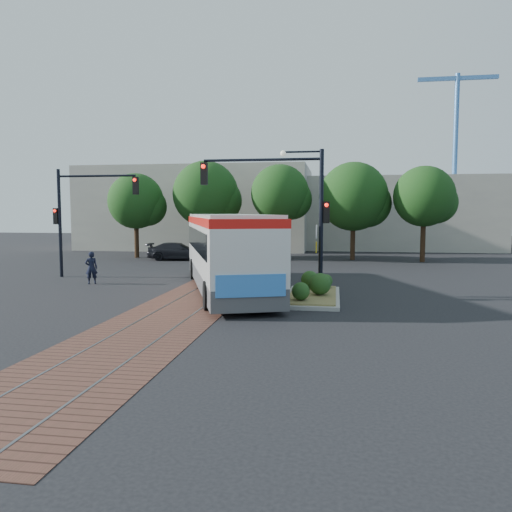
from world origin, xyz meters
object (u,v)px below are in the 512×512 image
object	(u,v)px
city_bus	(226,248)
traffic_island	(314,291)
signal_pole_left	(78,208)
parked_car	(178,251)
officer	(91,268)
signal_pole_main	(292,199)

from	to	relation	value
city_bus	traffic_island	distance (m)	4.78
traffic_island	signal_pole_left	world-z (taller)	signal_pole_left
traffic_island	parked_car	distance (m)	18.98
traffic_island	officer	bearing A→B (deg)	167.24
city_bus	officer	xyz separation A→B (m)	(-7.17, 0.79, -1.14)
city_bus	officer	size ratio (longest dim) A/B	8.09
city_bus	signal_pole_left	bearing A→B (deg)	141.35
parked_car	signal_pole_left	bearing A→B (deg)	160.23
signal_pole_left	traffic_island	bearing A→B (deg)	-20.36
traffic_island	signal_pole_left	bearing A→B (deg)	159.64
signal_pole_left	officer	bearing A→B (deg)	-51.10
city_bus	signal_pole_main	size ratio (longest dim) A/B	2.22
city_bus	traffic_island	bearing A→B (deg)	-42.81
traffic_island	officer	xyz separation A→B (m)	(-11.30, 2.56, 0.49)
city_bus	signal_pole_main	world-z (taller)	signal_pole_main
signal_pole_left	officer	size ratio (longest dim) A/B	3.65
signal_pole_left	officer	distance (m)	4.27
signal_pole_main	signal_pole_left	xyz separation A→B (m)	(-12.23, 4.80, -0.29)
city_bus	signal_pole_left	distance (m)	9.77
parked_car	city_bus	bearing A→B (deg)	-161.44
signal_pole_left	officer	xyz separation A→B (m)	(1.88, -2.34, -3.04)
city_bus	signal_pole_left	world-z (taller)	signal_pole_left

